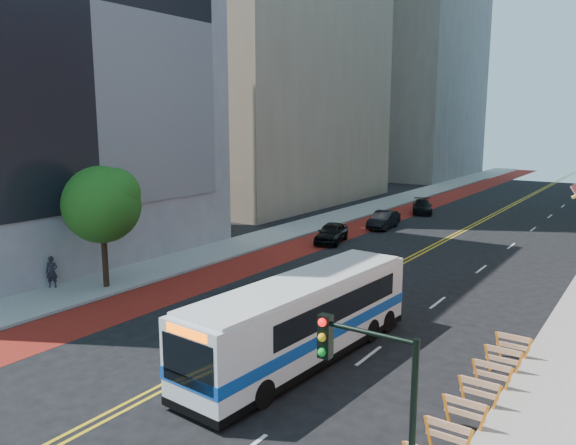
% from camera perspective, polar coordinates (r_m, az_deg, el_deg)
% --- Properties ---
extents(ground, '(160.00, 160.00, 0.00)m').
position_cam_1_polar(ground, '(21.30, -11.58, -15.58)').
color(ground, black).
rests_on(ground, ground).
extents(sidewalk_left, '(4.00, 140.00, 0.15)m').
position_cam_1_polar(sidewalk_left, '(51.21, 3.12, 0.01)').
color(sidewalk_left, gray).
rests_on(sidewalk_left, ground).
extents(bus_lane_paint, '(3.60, 140.00, 0.01)m').
position_cam_1_polar(bus_lane_paint, '(49.37, 7.00, -0.53)').
color(bus_lane_paint, maroon).
rests_on(bus_lane_paint, ground).
extents(center_line_inner, '(0.14, 140.00, 0.01)m').
position_cam_1_polar(center_line_inner, '(46.38, 15.73, -1.55)').
color(center_line_inner, gold).
rests_on(center_line_inner, ground).
extents(center_line_outer, '(0.14, 140.00, 0.01)m').
position_cam_1_polar(center_line_outer, '(46.27, 16.15, -1.60)').
color(center_line_outer, gold).
rests_on(center_line_outer, ground).
extents(lane_dashes, '(0.14, 98.20, 0.01)m').
position_cam_1_polar(lane_dashes, '(52.82, 23.64, -0.61)').
color(lane_dashes, silver).
rests_on(lane_dashes, ground).
extents(grey_building_left, '(14.10, 24.00, 30.00)m').
position_cam_1_polar(grey_building_left, '(41.19, -25.52, 17.43)').
color(grey_building_left, gray).
rests_on(grey_building_left, ground).
extents(construction_barriers, '(1.42, 10.91, 1.00)m').
position_cam_1_polar(construction_barriers, '(19.20, 18.23, -16.69)').
color(construction_barriers, orange).
rests_on(construction_barriers, ground).
extents(street_tree, '(4.20, 4.20, 6.70)m').
position_cam_1_polar(street_tree, '(31.98, -18.30, 2.04)').
color(street_tree, black).
rests_on(street_tree, sidewalk_left).
extents(traffic_signal, '(2.21, 0.34, 5.07)m').
position_cam_1_polar(traffic_signal, '(12.03, 8.52, -17.04)').
color(traffic_signal, black).
rests_on(traffic_signal, sidewalk_right).
extents(transit_bus, '(3.35, 11.97, 3.25)m').
position_cam_1_polar(transit_bus, '(22.06, 1.69, -9.65)').
color(transit_bus, silver).
rests_on(transit_bus, ground).
extents(car_a, '(2.82, 4.79, 1.53)m').
position_cam_1_polar(car_a, '(43.07, 4.44, -1.05)').
color(car_a, black).
rests_on(car_a, ground).
extents(car_b, '(1.93, 4.62, 1.48)m').
position_cam_1_polar(car_b, '(49.41, 9.70, 0.28)').
color(car_b, black).
rests_on(car_b, ground).
extents(car_c, '(3.48, 5.02, 1.35)m').
position_cam_1_polar(car_c, '(58.22, 13.48, 1.58)').
color(car_c, black).
rests_on(car_c, ground).
extents(pedestrian, '(0.76, 0.73, 1.75)m').
position_cam_1_polar(pedestrian, '(33.59, -22.86, -4.65)').
color(pedestrian, black).
rests_on(pedestrian, sidewalk_left).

